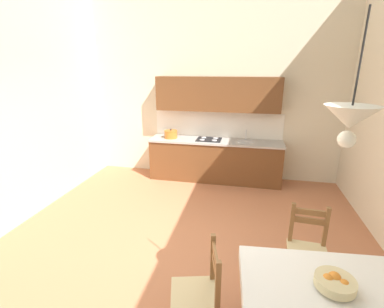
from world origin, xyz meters
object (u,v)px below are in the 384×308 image
dining_chair_kitchen_side (307,251)px  pendant_lamp (350,119)px  dining_table (326,303)px  kitchen_cabinetry (215,142)px  dining_chair_tv_side (199,294)px  fruit_bowl (335,282)px

dining_chair_kitchen_side → pendant_lamp: (-0.12, -0.97, 1.64)m
dining_table → kitchen_cabinetry: bearing=109.7°
dining_chair_tv_side → pendant_lamp: size_ratio=1.16×
dining_table → dining_chair_kitchen_side: bearing=87.3°
fruit_bowl → pendant_lamp: (-0.12, -0.08, 1.27)m
dining_chair_tv_side → pendant_lamp: bearing=-7.2°
kitchen_cabinetry → pendant_lamp: (1.29, -3.86, 1.23)m
kitchen_cabinetry → dining_chair_kitchen_side: bearing=-64.1°
kitchen_cabinetry → dining_chair_kitchen_side: 3.25m
kitchen_cabinetry → fruit_bowl: bearing=-69.6°
dining_chair_kitchen_side → dining_chair_tv_side: bearing=-141.4°
kitchen_cabinetry → dining_table: 4.05m
dining_chair_tv_side → kitchen_cabinetry: bearing=95.3°
pendant_lamp → dining_chair_tv_side: bearing=172.8°
kitchen_cabinetry → dining_chair_tv_side: bearing=-84.7°
fruit_bowl → dining_chair_kitchen_side: bearing=90.0°
fruit_bowl → pendant_lamp: 1.28m
dining_chair_kitchen_side → pendant_lamp: pendant_lamp is taller
kitchen_cabinetry → dining_table: (1.37, -3.81, -0.23)m
dining_table → pendant_lamp: pendant_lamp is taller
dining_table → fruit_bowl: (0.04, 0.02, 0.19)m
kitchen_cabinetry → pendant_lamp: pendant_lamp is taller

